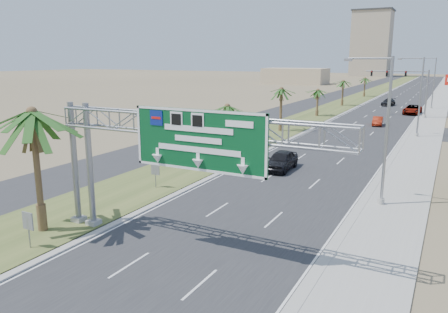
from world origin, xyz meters
TOP-DOWN VIEW (x-y plane):
  - road at (0.00, 110.00)m, footprint 12.00×300.00m
  - sidewalk_right at (8.50, 110.00)m, footprint 4.00×300.00m
  - median_grass at (-10.00, 110.00)m, footprint 7.00×300.00m
  - opposing_road at (-17.00, 110.00)m, footprint 8.00×300.00m
  - sign_gantry at (-1.06, 9.93)m, footprint 16.75×1.24m
  - palm_near at (-9.20, 8.00)m, footprint 5.70×5.70m
  - palm_row_b at (-9.50, 32.00)m, footprint 3.99×3.99m
  - palm_row_c at (-9.50, 48.00)m, footprint 3.99×3.99m
  - palm_row_d at (-9.50, 66.00)m, footprint 3.99×3.99m
  - palm_row_e at (-9.50, 85.00)m, footprint 3.99×3.99m
  - palm_row_f at (-9.50, 110.00)m, footprint 3.99×3.99m
  - streetlight_near at (7.30, 22.00)m, footprint 3.27×0.44m
  - streetlight_mid at (7.30, 52.00)m, footprint 3.27×0.44m
  - streetlight_far at (7.30, 88.00)m, footprint 3.27×0.44m
  - signal_mast at (5.17, 71.97)m, footprint 10.28×0.71m
  - median_signback_a at (-7.80, 6.00)m, footprint 0.75×0.08m
  - median_signback_b at (-8.50, 18.00)m, footprint 0.75×0.08m
  - tower_distant at (-32.00, 250.00)m, footprint 20.00×16.00m
  - building_distant_left at (-45.00, 160.00)m, footprint 24.00×14.00m
  - car_left_lane at (-2.00, 28.07)m, footprint 2.19×5.10m
  - car_mid_lane at (1.50, 59.89)m, footprint 1.76×4.12m
  - car_right_lane at (4.90, 76.75)m, footprint 3.06×6.08m
  - car_far at (-0.91, 90.01)m, footprint 2.66×5.21m

SIDE VIEW (x-z plane):
  - road at x=0.00m, z-range 0.00..0.02m
  - opposing_road at x=-17.00m, z-range 0.00..0.02m
  - sidewalk_right at x=8.50m, z-range 0.00..0.10m
  - median_grass at x=-10.00m, z-range 0.00..0.12m
  - car_mid_lane at x=1.50m, z-range 0.00..1.32m
  - car_far at x=-0.91m, z-range 0.00..1.45m
  - car_right_lane at x=4.90m, z-range 0.00..1.65m
  - car_left_lane at x=-2.00m, z-range 0.00..1.72m
  - median_signback_a at x=-7.80m, z-range 0.41..2.49m
  - median_signback_b at x=-8.50m, z-range 0.41..2.49m
  - building_distant_left at x=-45.00m, z-range 0.00..6.00m
  - palm_row_d at x=-9.50m, z-range 1.69..7.14m
  - streetlight_near at x=7.30m, z-range -0.31..9.69m
  - streetlight_mid at x=7.30m, z-range -0.31..9.69m
  - streetlight_far at x=7.30m, z-range -0.31..9.69m
  - palm_row_f at x=-9.50m, z-range 1.83..7.58m
  - signal_mast at x=5.17m, z-range 0.85..8.85m
  - palm_row_b at x=-9.50m, z-range 1.93..7.87m
  - palm_row_e at x=-9.50m, z-range 2.02..8.16m
  - palm_row_c at x=-9.50m, z-range 2.29..9.04m
  - sign_gantry at x=-1.06m, z-range 2.31..9.81m
  - palm_near at x=-9.20m, z-range 2.76..11.11m
  - tower_distant at x=-32.00m, z-range 0.00..35.00m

